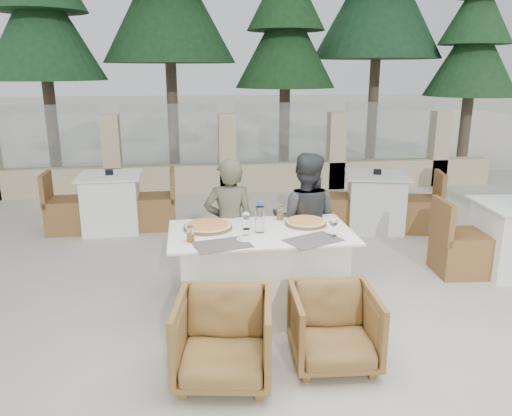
{
  "coord_description": "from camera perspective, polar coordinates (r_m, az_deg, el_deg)",
  "views": [
    {
      "loc": [
        -0.7,
        -4.03,
        2.14
      ],
      "look_at": [
        -0.09,
        0.38,
        0.9
      ],
      "focal_mm": 35.0,
      "sensor_mm": 36.0,
      "label": 1
    }
  ],
  "objects": [
    {
      "name": "pine_far_right",
      "position": [
        12.22,
        23.46,
        14.85
      ],
      "size": [
        1.98,
        1.98,
        4.5
      ],
      "primitive_type": "cone",
      "color": "#224D26",
      "rests_on": "ground"
    },
    {
      "name": "bg_table_b",
      "position": [
        7.03,
        13.49,
        0.68
      ],
      "size": [
        1.79,
        1.21,
        0.77
      ],
      "primitive_type": null,
      "rotation": [
        0.0,
        0.0,
        -0.25
      ],
      "color": "silver",
      "rests_on": "ground"
    },
    {
      "name": "pizza_left",
      "position": [
        4.45,
        -5.51,
        -2.04
      ],
      "size": [
        0.53,
        0.53,
        0.06
      ],
      "primitive_type": "cylinder",
      "rotation": [
        0.0,
        0.0,
        0.28
      ],
      "color": "#CD4A1C",
      "rests_on": "dining_table"
    },
    {
      "name": "wine_glass_centre",
      "position": [
        4.4,
        -1.11,
        -1.31
      ],
      "size": [
        0.09,
        0.09,
        0.18
      ],
      "primitive_type": null,
      "rotation": [
        0.0,
        0.0,
        0.18
      ],
      "color": "white",
      "rests_on": "dining_table"
    },
    {
      "name": "ground",
      "position": [
        4.61,
        1.82,
        -12.05
      ],
      "size": [
        80.0,
        80.0,
        0.0
      ],
      "primitive_type": "plane",
      "color": "beige",
      "rests_on": "ground"
    },
    {
      "name": "pine_mid_right",
      "position": [
        12.72,
        13.82,
        20.82
      ],
      "size": [
        2.99,
        2.99,
        6.8
      ],
      "primitive_type": "cone",
      "color": "#1C4426",
      "rests_on": "ground"
    },
    {
      "name": "beer_glass_left",
      "position": [
        4.13,
        -7.5,
        -3.0
      ],
      "size": [
        0.08,
        0.08,
        0.13
      ],
      "primitive_type": "cylinder",
      "rotation": [
        0.0,
        0.0,
        -0.41
      ],
      "color": "orange",
      "rests_on": "dining_table"
    },
    {
      "name": "wine_glass_corner",
      "position": [
        4.26,
        8.85,
        -2.04
      ],
      "size": [
        0.09,
        0.09,
        0.18
      ],
      "primitive_type": null,
      "rotation": [
        0.0,
        0.0,
        0.22
      ],
      "color": "white",
      "rests_on": "dining_table"
    },
    {
      "name": "armchair_far_right",
      "position": [
        5.4,
        4.95,
        -4.52
      ],
      "size": [
        0.68,
        0.7,
        0.58
      ],
      "primitive_type": "imported",
      "rotation": [
        0.0,
        0.0,
        3.26
      ],
      "color": "brown",
      "rests_on": "ground"
    },
    {
      "name": "pizza_right",
      "position": [
        4.57,
        5.71,
        -1.61
      ],
      "size": [
        0.48,
        0.48,
        0.05
      ],
      "primitive_type": "cylinder",
      "rotation": [
        0.0,
        0.0,
        0.35
      ],
      "color": "#DE5D1E",
      "rests_on": "dining_table"
    },
    {
      "name": "diner_left",
      "position": [
        4.84,
        -3.04,
        -2.11
      ],
      "size": [
        0.5,
        0.33,
        1.34
      ],
      "primitive_type": "imported",
      "rotation": [
        0.0,
        0.0,
        3.12
      ],
      "color": "#52533C",
      "rests_on": "ground"
    },
    {
      "name": "pine_far_left",
      "position": [
        11.39,
        -23.19,
        17.44
      ],
      "size": [
        2.42,
        2.42,
        5.5
      ],
      "primitive_type": "cone",
      "color": "#1E4625",
      "rests_on": "ground"
    },
    {
      "name": "armchair_near_right",
      "position": [
        3.85,
        8.89,
        -13.35
      ],
      "size": [
        0.66,
        0.68,
        0.58
      ],
      "primitive_type": "imported",
      "rotation": [
        0.0,
        0.0,
        -0.07
      ],
      "color": "olive",
      "rests_on": "ground"
    },
    {
      "name": "olive_dish",
      "position": [
        4.16,
        -1.23,
        -3.33
      ],
      "size": [
        0.13,
        0.13,
        0.04
      ],
      "primitive_type": null,
      "rotation": [
        0.0,
        0.0,
        -0.22
      ],
      "color": "white",
      "rests_on": "dining_table"
    },
    {
      "name": "diner_right",
      "position": [
        4.96,
        5.61,
        -1.54
      ],
      "size": [
        0.81,
        0.72,
        1.37
      ],
      "primitive_type": "imported",
      "rotation": [
        0.0,
        0.0,
        2.79
      ],
      "color": "#373A3D",
      "rests_on": "ground"
    },
    {
      "name": "dining_table",
      "position": [
        4.5,
        0.53,
        -7.34
      ],
      "size": [
        1.6,
        0.9,
        0.77
      ],
      "primitive_type": null,
      "color": "white",
      "rests_on": "ground"
    },
    {
      "name": "bg_table_a",
      "position": [
        7.09,
        -16.17,
        0.61
      ],
      "size": [
        1.66,
        0.85,
        0.77
      ],
      "primitive_type": null,
      "rotation": [
        0.0,
        0.0,
        0.02
      ],
      "color": "white",
      "rests_on": "ground"
    },
    {
      "name": "pine_centre",
      "position": [
        11.45,
        3.38,
        17.33
      ],
      "size": [
        2.2,
        2.2,
        5.0
      ],
      "primitive_type": "cone",
      "color": "#1C421D",
      "rests_on": "ground"
    },
    {
      "name": "placemat_near_left",
      "position": [
        4.05,
        -3.89,
        -4.2
      ],
      "size": [
        0.51,
        0.4,
        0.0
      ],
      "primitive_type": "cube",
      "rotation": [
        0.0,
        0.0,
        0.24
      ],
      "color": "#5D594F",
      "rests_on": "dining_table"
    },
    {
      "name": "armchair_far_left",
      "position": [
        5.15,
        -3.23,
        -5.43
      ],
      "size": [
        0.78,
        0.79,
        0.59
      ],
      "primitive_type": "imported",
      "rotation": [
        0.0,
        0.0,
        3.42
      ],
      "color": "olive",
      "rests_on": "ground"
    },
    {
      "name": "placemat_near_right",
      "position": [
        4.17,
        6.56,
        -3.67
      ],
      "size": [
        0.53,
        0.46,
        0.0
      ],
      "primitive_type": "cube",
      "rotation": [
        0.0,
        0.0,
        0.43
      ],
      "color": "#5D5850",
      "rests_on": "dining_table"
    },
    {
      "name": "sand_patch",
      "position": [
        18.17,
        -5.66,
        8.73
      ],
      "size": [
        30.0,
        16.0,
        0.01
      ],
      "primitive_type": "cube",
      "color": "beige",
      "rests_on": "ground"
    },
    {
      "name": "perimeter_wall_far",
      "position": [
        8.96,
        -3.31,
        6.93
      ],
      "size": [
        10.0,
        0.34,
        1.6
      ],
      "primitive_type": null,
      "color": "beige",
      "rests_on": "ground"
    },
    {
      "name": "water_bottle",
      "position": [
        4.3,
        0.44,
        -1.05
      ],
      "size": [
        0.09,
        0.09,
        0.28
      ],
      "primitive_type": "cylinder",
      "rotation": [
        0.0,
        0.0,
        -0.17
      ],
      "color": "#A9C4DF",
      "rests_on": "dining_table"
    },
    {
      "name": "pine_mid_left",
      "position": [
        11.59,
        -9.96,
        20.84
      ],
      "size": [
        2.86,
        2.86,
        6.5
      ],
      "primitive_type": "cone",
      "color": "#1B411E",
      "rests_on": "ground"
    },
    {
      "name": "beer_glass_right",
      "position": [
        4.69,
        2.8,
        -0.59
      ],
      "size": [
        0.07,
        0.07,
        0.13
      ],
      "primitive_type": "cylinder",
      "rotation": [
        0.0,
        0.0,
        -0.16
      ],
      "color": "#BF8E1A",
      "rests_on": "dining_table"
    },
    {
      "name": "armchair_near_left",
      "position": [
        3.63,
        -3.71,
        -14.68
      ],
      "size": [
        0.77,
        0.78,
        0.62
      ],
      "primitive_type": "imported",
      "rotation": [
        0.0,
        0.0,
        -0.16
      ],
      "color": "olive",
      "rests_on": "ground"
    }
  ]
}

